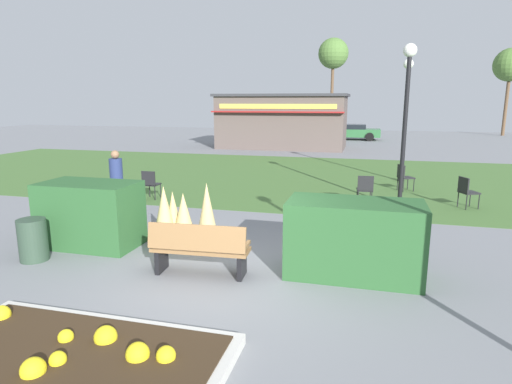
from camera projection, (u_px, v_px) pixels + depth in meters
name	position (u px, v px, depth m)	size (l,w,h in m)	color
ground_plane	(228.00, 277.00, 7.40)	(80.00, 80.00, 0.00)	slate
lawn_patch	(310.00, 177.00, 17.23)	(36.00, 12.00, 0.01)	#446B33
flower_bed	(62.00, 368.00, 4.73)	(3.57, 2.27, 0.33)	beige
park_bench	(199.00, 249.00, 7.38)	(1.73, 0.64, 0.95)	olive
hedge_left	(90.00, 214.00, 8.90)	(1.97, 1.10, 1.34)	#28562B
hedge_right	(354.00, 239.00, 7.35)	(2.27, 1.10, 1.31)	#28562B
ornamental_grass_behind_left	(165.00, 216.00, 8.86)	(0.57, 0.57, 1.28)	tan
ornamental_grass_behind_right	(173.00, 218.00, 9.03)	(0.51, 0.51, 1.13)	tan
ornamental_grass_behind_center	(184.00, 220.00, 8.88)	(0.59, 0.59, 1.13)	tan
ornamental_grass_behind_far	(207.00, 217.00, 8.58)	(0.54, 0.54, 1.39)	tan
lamppost_mid	(406.00, 108.00, 11.65)	(0.36, 0.36, 4.45)	black
lamppost_far	(406.00, 106.00, 15.78)	(0.36, 0.36, 4.45)	black
trash_bin	(33.00, 240.00, 8.11)	(0.52, 0.52, 0.80)	#2D4233
food_kiosk	(282.00, 121.00, 27.63)	(8.22, 4.38, 3.41)	#594C47
cafe_chair_west	(404.00, 175.00, 14.41)	(0.59, 0.59, 0.89)	black
cafe_chair_east	(466.00, 190.00, 12.05)	(0.58, 0.58, 0.89)	black
cafe_chair_center	(365.00, 188.00, 12.35)	(0.48, 0.48, 0.89)	black
cafe_chair_north	(150.00, 182.00, 13.16)	(0.44, 0.44, 0.89)	black
person_strolling	(117.00, 181.00, 11.54)	(0.34, 0.34, 1.69)	#23232D
parked_car_west_slot	(285.00, 130.00, 34.95)	(4.33, 2.30, 1.20)	navy
parked_car_center_slot	(352.00, 131.00, 33.64)	(4.25, 2.15, 1.20)	#2D6638
tree_left_bg	(333.00, 54.00, 40.14)	(2.80, 2.80, 8.73)	brown
tree_right_bg	(511.00, 65.00, 36.64)	(2.80, 2.80, 7.40)	brown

